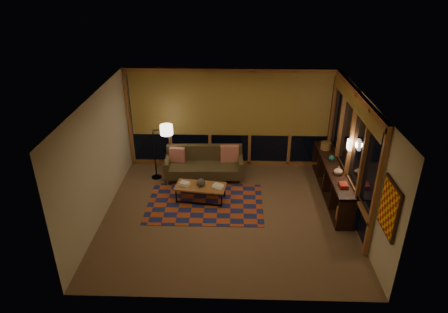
{
  "coord_description": "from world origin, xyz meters",
  "views": [
    {
      "loc": [
        0.15,
        -7.47,
        5.15
      ],
      "look_at": [
        -0.1,
        0.68,
        1.11
      ],
      "focal_mm": 32.0,
      "sensor_mm": 36.0,
      "label": 1
    }
  ],
  "objects_px": {
    "floor_lamp": "(155,152)",
    "bookshelf": "(332,180)",
    "coffee_table": "(201,193)",
    "sofa": "(204,164)"
  },
  "relations": [
    {
      "from": "coffee_table",
      "to": "sofa",
      "type": "bearing_deg",
      "value": 97.13
    },
    {
      "from": "bookshelf",
      "to": "floor_lamp",
      "type": "bearing_deg",
      "value": 171.4
    },
    {
      "from": "bookshelf",
      "to": "coffee_table",
      "type": "bearing_deg",
      "value": -172.75
    },
    {
      "from": "sofa",
      "to": "floor_lamp",
      "type": "bearing_deg",
      "value": 177.69
    },
    {
      "from": "sofa",
      "to": "bookshelf",
      "type": "distance_m",
      "value": 3.2
    },
    {
      "from": "sofa",
      "to": "coffee_table",
      "type": "distance_m",
      "value": 1.08
    },
    {
      "from": "coffee_table",
      "to": "floor_lamp",
      "type": "height_order",
      "value": "floor_lamp"
    },
    {
      "from": "floor_lamp",
      "to": "bookshelf",
      "type": "distance_m",
      "value": 4.46
    },
    {
      "from": "coffee_table",
      "to": "bookshelf",
      "type": "xyz_separation_m",
      "value": [
        3.14,
        0.4,
        0.18
      ]
    },
    {
      "from": "sofa",
      "to": "coffee_table",
      "type": "relative_size",
      "value": 1.68
    }
  ]
}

